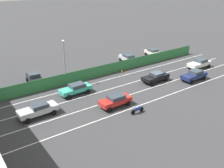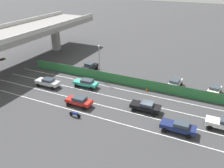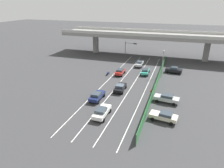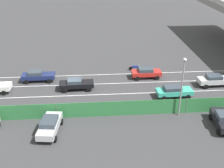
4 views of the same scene
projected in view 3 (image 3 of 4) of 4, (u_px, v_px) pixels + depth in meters
name	position (u px, v px, depth m)	size (l,w,h in m)	color
ground_plane	(120.00, 92.00, 42.78)	(300.00, 300.00, 0.00)	#38383A
lane_line_left_edge	(108.00, 80.00, 49.43)	(0.14, 47.90, 0.01)	silver
lane_line_mid_left	(121.00, 81.00, 48.48)	(0.14, 47.90, 0.01)	silver
lane_line_mid_right	(134.00, 83.00, 47.53)	(0.14, 47.90, 0.01)	silver
lane_line_right_edge	(148.00, 85.00, 46.57)	(0.14, 47.90, 0.01)	silver
elevated_overpass	(147.00, 36.00, 68.15)	(59.18, 11.04, 8.55)	gray
green_fence	(157.00, 82.00, 45.63)	(0.10, 44.00, 1.82)	#2D753D
car_sedan_black	(120.00, 87.00, 43.00)	(2.16, 4.61, 1.49)	black
car_taxi_teal	(145.00, 71.00, 52.94)	(2.07, 4.61, 1.51)	teal
car_hatchback_white	(102.00, 112.00, 33.36)	(2.03, 4.71, 1.60)	silver
car_sedan_red	(120.00, 71.00, 52.64)	(1.97, 4.25, 1.53)	red
car_sedan_navy	(97.00, 96.00, 39.08)	(2.02, 4.60, 1.56)	navy
car_sedan_silver	(140.00, 63.00, 59.45)	(2.04, 4.68, 1.57)	#B7BABC
motorcycle	(108.00, 73.00, 52.65)	(0.60, 1.95, 0.93)	black
parked_sedan_cream	(164.00, 116.00, 32.14)	(4.52, 2.49, 1.55)	beige
parked_wagon_silver	(167.00, 98.00, 38.02)	(4.73, 2.39, 1.63)	#B2B5B7
parked_sedan_dark	(174.00, 70.00, 53.80)	(4.43, 2.40, 1.71)	black
traffic_light	(129.00, 47.00, 66.17)	(4.00, 1.10, 5.52)	#47474C
street_lamp	(163.00, 61.00, 49.94)	(0.60, 0.36, 6.84)	gray
traffic_cone	(151.00, 90.00, 42.94)	(0.47, 0.47, 0.58)	orange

